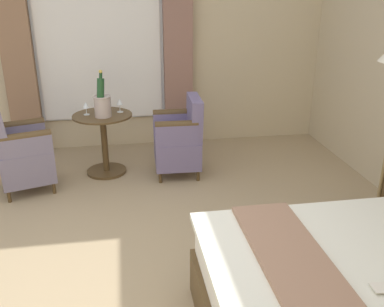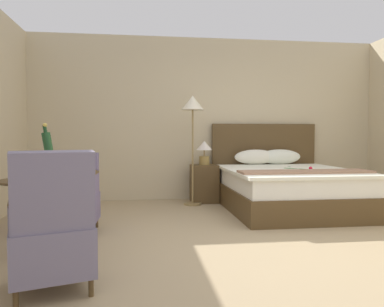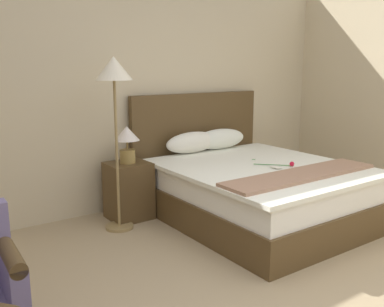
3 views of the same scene
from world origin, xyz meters
The scene contains 5 objects.
wall_headboard_side centered at (0.00, 2.92, 1.37)m, with size 6.02×0.12×2.74m.
bed centered at (0.97, 1.78, 0.34)m, with size 1.82×2.19×1.28m.
nightstand centered at (-0.12, 2.51, 0.30)m, with size 0.45×0.40×0.61m.
bedside_lamp centered at (-0.12, 2.51, 0.86)m, with size 0.26×0.26×0.39m.
floor_lamp_brass centered at (-0.34, 2.30, 1.44)m, with size 0.35×0.35×1.70m.
Camera 3 is at (-2.09, -1.47, 1.62)m, focal length 40.00 mm.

